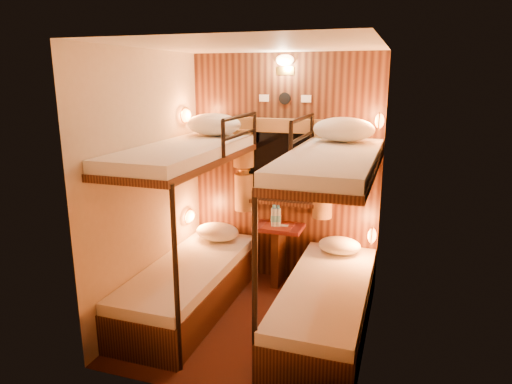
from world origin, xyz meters
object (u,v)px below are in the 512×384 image
(bunk_left, at_px, (190,253))
(bottle_left, at_px, (274,217))
(bunk_right, at_px, (327,271))
(table, at_px, (278,247))
(bottle_right, at_px, (278,217))

(bunk_left, height_order, bottle_left, bunk_left)
(bunk_right, height_order, table, bunk_right)
(bunk_left, xyz_separation_m, bottle_left, (0.61, 0.74, 0.19))
(bunk_left, height_order, table, bunk_left)
(bunk_right, xyz_separation_m, bottle_right, (-0.65, 0.76, 0.19))
(bunk_left, xyz_separation_m, bunk_right, (1.30, 0.00, 0.00))
(bunk_left, bearing_deg, bunk_right, 0.00)
(table, bearing_deg, bottle_right, -105.72)
(bunk_right, distance_m, bottle_right, 1.02)
(bottle_right, bearing_deg, table, 74.28)
(bottle_left, bearing_deg, bunk_left, -129.10)
(bunk_left, distance_m, bottle_right, 1.02)
(bottle_right, bearing_deg, bunk_left, -130.10)
(bottle_left, bearing_deg, table, 40.52)
(bunk_right, bearing_deg, bottle_left, 132.83)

